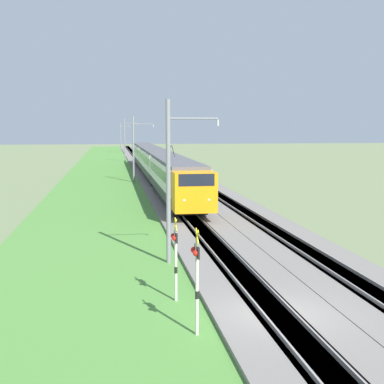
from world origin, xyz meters
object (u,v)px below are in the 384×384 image
object	(u,v)px
crossing_signal_near	(197,272)
catenary_mast_mid	(134,149)
crossing_signal_aux	(175,252)
catenary_mast_distant	(121,137)
passenger_train	(155,162)
catenary_mast_far	(125,140)
catenary_mast_near	(170,181)

from	to	relation	value
crossing_signal_near	catenary_mast_mid	world-z (taller)	catenary_mast_mid
crossing_signal_near	crossing_signal_aux	xyz separation A→B (m)	(3.43, 0.25, -0.15)
catenary_mast_distant	passenger_train	bearing A→B (deg)	-177.88
catenary_mast_distant	crossing_signal_near	bearing A→B (deg)	179.92
catenary_mast_mid	catenary_mast_far	size ratio (longest dim) A/B	0.95
catenary_mast_mid	catenary_mast_distant	xyz separation A→B (m)	(77.97, -0.00, -0.04)
crossing_signal_near	catenary_mast_near	world-z (taller)	catenary_mast_near
catenary_mast_near	catenary_mast_mid	xyz separation A→B (m)	(38.99, -0.00, -0.01)
crossing_signal_aux	catenary_mast_distant	world-z (taller)	catenary_mast_distant
crossing_signal_aux	catenary_mast_far	xyz separation A→B (m)	(83.76, -0.43, 2.31)
crossing_signal_near	catenary_mast_mid	size ratio (longest dim) A/B	0.44
crossing_signal_near	catenary_mast_far	bearing A→B (deg)	-90.11
crossing_signal_near	crossing_signal_aux	size ratio (longest dim) A/B	1.07
passenger_train	crossing_signal_near	distance (m)	51.22
catenary_mast_near	catenary_mast_mid	distance (m)	38.99
crossing_signal_near	catenary_mast_near	xyz separation A→B (m)	(9.22, -0.18, 1.97)
catenary_mast_near	catenary_mast_distant	xyz separation A→B (m)	(116.96, -0.00, -0.05)
passenger_train	crossing_signal_aux	world-z (taller)	passenger_train
crossing_signal_near	crossing_signal_aux	bearing A→B (deg)	-85.78
catenary_mast_far	catenary_mast_near	bearing A→B (deg)	-180.00
passenger_train	catenary_mast_far	distance (m)	36.21
catenary_mast_near	catenary_mast_distant	distance (m)	116.96
passenger_train	crossing_signal_near	xyz separation A→B (m)	(-51.13, 2.95, -0.19)
crossing_signal_near	catenary_mast_distant	distance (m)	126.19
catenary_mast_mid	catenary_mast_far	xyz separation A→B (m)	(38.99, 0.00, 0.20)
catenary_mast_far	catenary_mast_distant	distance (m)	38.99
crossing_signal_aux	catenary_mast_distant	size ratio (longest dim) A/B	0.42
passenger_train	catenary_mast_mid	xyz separation A→B (m)	(-2.93, 2.77, 1.77)
catenary_mast_mid	catenary_mast_distant	bearing A→B (deg)	-0.00
crossing_signal_near	passenger_train	bearing A→B (deg)	-93.30
crossing_signal_near	catenary_mast_far	distance (m)	87.21
catenary_mast_mid	catenary_mast_far	bearing A→B (deg)	0.00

